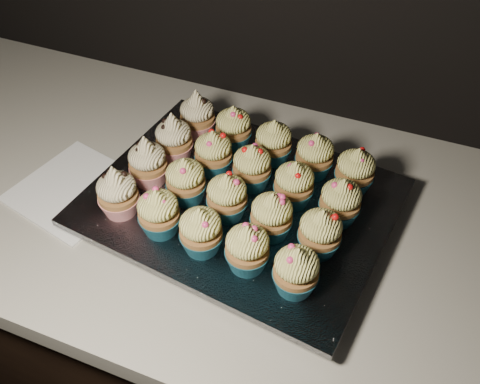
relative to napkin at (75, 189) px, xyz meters
The scene contains 25 objects.
cabinet 0.49m from the napkin, 38.34° to the left, with size 2.40×0.60×0.86m, color black.
worktop 0.12m from the napkin, 38.34° to the left, with size 2.44×0.64×0.04m, color beige.
napkin is the anchor object (origin of this frame).
baking_tray 0.29m from the napkin, 11.04° to the left, with size 0.43×0.33×0.02m, color black.
foil_lining 0.29m from the napkin, 11.04° to the left, with size 0.46×0.36×0.01m, color silver.
cupcake_0 0.14m from the napkin, 17.40° to the right, with size 0.06×0.06×0.10m.
cupcake_1 0.21m from the napkin, 13.99° to the right, with size 0.06×0.06×0.08m.
cupcake_2 0.28m from the napkin, 12.17° to the right, with size 0.06×0.06×0.08m.
cupcake_3 0.35m from the napkin, 10.44° to the right, with size 0.06×0.06×0.08m.
cupcake_4 0.43m from the napkin, 10.09° to the right, with size 0.06×0.06×0.08m.
cupcake_5 0.15m from the napkin, 17.22° to the left, with size 0.06×0.06×0.10m.
cupcake_6 0.22m from the napkin, ahead, with size 0.06×0.06×0.08m.
cupcake_7 0.28m from the napkin, ahead, with size 0.06×0.06×0.08m.
cupcake_8 0.36m from the napkin, ahead, with size 0.06×0.06×0.08m.
cupcake_9 0.43m from the napkin, ahead, with size 0.06×0.06×0.08m.
cupcake_10 0.19m from the napkin, 37.59° to the left, with size 0.06×0.06×0.10m.
cupcake_11 0.25m from the napkin, 25.21° to the left, with size 0.06×0.06×0.08m.
cupcake_12 0.31m from the napkin, 18.18° to the left, with size 0.06×0.06×0.08m.
cupcake_13 0.38m from the napkin, 12.79° to the left, with size 0.06×0.06×0.08m.
cupcake_14 0.45m from the napkin, ahead, with size 0.06×0.06×0.08m.
cupcake_15 0.25m from the napkin, 50.40° to the left, with size 0.06×0.06×0.10m.
cupcake_16 0.29m from the napkin, 38.33° to the left, with size 0.06×0.06×0.08m.
cupcake_17 0.35m from the napkin, 28.86° to the left, with size 0.06×0.06×0.08m.
cupcake_18 0.41m from the napkin, 23.00° to the left, with size 0.06×0.06×0.08m.
cupcake_19 0.47m from the napkin, 18.33° to the left, with size 0.06×0.06×0.08m.
Camera 1 is at (0.41, 1.13, 1.55)m, focal length 40.00 mm.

